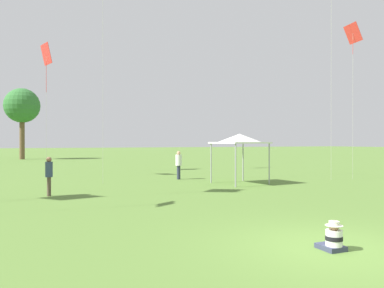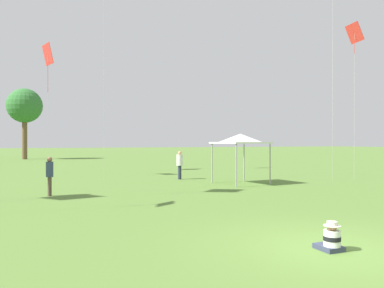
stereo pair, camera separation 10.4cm
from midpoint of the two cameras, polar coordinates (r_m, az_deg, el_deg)
The scene contains 8 objects.
ground_plane at distance 8.53m, azimuth 19.97°, elevation -14.71°, with size 300.00×300.00×0.00m, color #567A33.
seated_toddler at distance 8.32m, azimuth 20.37°, elevation -13.30°, with size 0.44×0.54×0.61m.
person_standing_1 at distance 22.22m, azimuth -2.18°, elevation -2.86°, with size 0.47×0.47×1.67m.
person_standing_3 at distance 16.36m, azimuth -21.13°, elevation -4.06°, with size 0.38×0.38×1.60m.
canopy_tent at distance 19.99m, azimuth 7.12°, elevation 0.74°, with size 2.66×2.66×2.65m.
kite_3 at distance 25.39m, azimuth -21.44°, elevation 12.33°, with size 0.63×1.30×8.27m.
kite_9 at distance 25.09m, azimuth 23.20°, elevation 14.86°, with size 0.70×1.22×9.23m.
distant_tree_0 at distance 53.38m, azimuth -24.53°, elevation 5.25°, with size 4.45×4.45×9.20m.
Camera 1 is at (-5.82, -5.85, 2.20)m, focal length 35.00 mm.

